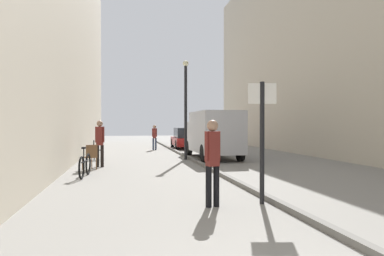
{
  "coord_description": "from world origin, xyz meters",
  "views": [
    {
      "loc": [
        -1.58,
        -1.88,
        1.69
      ],
      "look_at": [
        0.78,
        10.24,
        1.57
      ],
      "focal_mm": 33.17,
      "sensor_mm": 36.0,
      "label": 1
    }
  ],
  "objects": [
    {
      "name": "kerb_strip",
      "position": [
        1.58,
        12.0,
        0.06
      ],
      "size": [
        0.16,
        40.0,
        0.12
      ],
      "primitive_type": "cube",
      "color": "#615F5B",
      "rests_on": "ground_plane"
    },
    {
      "name": "parked_car",
      "position": [
        2.81,
        22.93,
        0.71
      ],
      "size": [
        1.95,
        4.25,
        1.45
      ],
      "rotation": [
        0.0,
        0.0,
        -0.03
      ],
      "color": "maroon",
      "rests_on": "ground_plane"
    },
    {
      "name": "lamp_post",
      "position": [
        1.37,
        14.88,
        2.72
      ],
      "size": [
        0.28,
        0.28,
        4.76
      ],
      "color": "black",
      "rests_on": "ground_plane"
    },
    {
      "name": "cafe_chair_by_doorway",
      "position": [
        -2.78,
        11.71,
        0.55
      ],
      "size": [
        0.6,
        0.6,
        0.94
      ],
      "rotation": [
        0.0,
        0.0,
        0.53
      ],
      "color": "brown",
      "rests_on": "ground_plane"
    },
    {
      "name": "delivery_van",
      "position": [
        2.82,
        15.35,
        1.25
      ],
      "size": [
        1.94,
        5.25,
        2.32
      ],
      "rotation": [
        0.0,
        0.0,
        -0.0
      ],
      "color": "#B7B7BC",
      "rests_on": "ground_plane"
    },
    {
      "name": "pedestrian_mid_block",
      "position": [
        0.22,
        5.16,
        1.03
      ],
      "size": [
        0.35,
        0.24,
        1.78
      ],
      "rotation": [
        0.0,
        0.0,
        0.23
      ],
      "color": "black",
      "rests_on": "ground_plane"
    },
    {
      "name": "street_sign_post",
      "position": [
        1.33,
        5.24,
        1.55
      ],
      "size": [
        0.59,
        0.15,
        2.6
      ],
      "rotation": [
        0.0,
        0.0,
        2.94
      ],
      "color": "black",
      "rests_on": "ground_plane"
    },
    {
      "name": "pedestrian_far_crossing",
      "position": [
        0.45,
        21.62,
        0.95
      ],
      "size": [
        0.33,
        0.21,
        1.65
      ],
      "rotation": [
        0.0,
        0.0,
        -0.02
      ],
      "color": "#2D3851",
      "rests_on": "ground_plane"
    },
    {
      "name": "cafe_chair_near_window",
      "position": [
        -2.85,
        15.55,
        0.55
      ],
      "size": [
        0.46,
        0.46,
        0.94
      ],
      "rotation": [
        0.0,
        0.0,
        4.75
      ],
      "color": "black",
      "rests_on": "ground_plane"
    },
    {
      "name": "bicycle_leaning",
      "position": [
        -2.79,
        9.94,
        0.38
      ],
      "size": [
        0.23,
        1.77,
        0.98
      ],
      "rotation": [
        0.0,
        0.0,
        -0.09
      ],
      "color": "black",
      "rests_on": "ground_plane"
    },
    {
      "name": "ground_plane",
      "position": [
        0.0,
        12.0,
        0.0
      ],
      "size": [
        80.0,
        80.0,
        0.0
      ],
      "primitive_type": "plane",
      "color": "gray"
    },
    {
      "name": "building_facade_across",
      "position": [
        9.31,
        12.0,
        6.62
      ],
      "size": [
        2.22,
        40.0,
        13.23
      ],
      "primitive_type": "cube",
      "color": "#BCB29E",
      "rests_on": "ground_plane"
    },
    {
      "name": "pedestrian_main_foreground",
      "position": [
        -2.5,
        12.59,
        1.07
      ],
      "size": [
        0.36,
        0.25,
        1.85
      ],
      "rotation": [
        0.0,
        0.0,
        2.95
      ],
      "color": "black",
      "rests_on": "ground_plane"
    }
  ]
}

